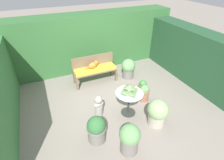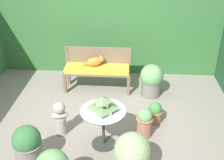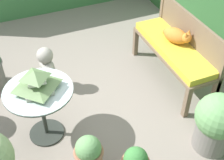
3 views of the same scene
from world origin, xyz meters
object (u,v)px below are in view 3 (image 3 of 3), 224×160
Objects in this scene: potted_plant_path_edge at (217,122)px; pagoda_birdhouse at (36,82)px; garden_bench at (173,50)px; patio_table at (40,100)px; garden_bust at (47,68)px; potted_plant_bench_left at (89,156)px; cat at (177,36)px.

pagoda_birdhouse is at bearing -117.73° from potted_plant_path_edge.
patio_table is (0.30, -1.74, 0.07)m from garden_bench.
garden_bust is 1.19× the size of potted_plant_bench_left.
cat is 0.65× the size of potted_plant_path_edge.
garden_bench is 2.27× the size of garden_bust.
pagoda_birdhouse is (0.00, 0.00, 0.24)m from patio_table.
potted_plant_path_edge is at bearing -35.21° from cat.
garden_bench is at bearing -71.01° from cat.
cat is at bearing 169.71° from potted_plant_path_edge.
garden_bench is at bearing 62.80° from garden_bust.
potted_plant_bench_left is (0.95, -1.46, -0.18)m from garden_bench.
potted_plant_bench_left is at bearing -81.62° from cat.
potted_plant_path_edge is (1.17, -0.21, -0.27)m from cat.
cat reaches higher than potted_plant_path_edge.
potted_plant_path_edge is at bearing 82.27° from potted_plant_bench_left.
garden_bust is (-0.73, 0.22, -0.20)m from patio_table.
garden_bust is 1.39m from potted_plant_bench_left.
potted_plant_path_edge is (0.83, 1.57, -0.16)m from patio_table.
potted_plant_path_edge is 1.31m from potted_plant_bench_left.
pagoda_birdhouse is (0.30, -1.74, 0.31)m from garden_bench.
pagoda_birdhouse is 0.61× the size of garden_bust.
patio_table is at bearing -104.12° from cat.
garden_bench is at bearing 99.68° from patio_table.
patio_table is at bearing 180.00° from pagoda_birdhouse.
potted_plant_path_edge reaches higher than potted_plant_bench_left.
pagoda_birdhouse reaches higher than garden_bust.
potted_plant_bench_left is (1.38, 0.05, -0.05)m from garden_bust.
patio_table is at bearing -27.97° from garden_bust.
garden_bust is at bearing -177.81° from potted_plant_bench_left.
garden_bench is 1.58m from garden_bust.
pagoda_birdhouse is 0.88m from garden_bust.
cat is (-0.04, 0.05, 0.18)m from garden_bench.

